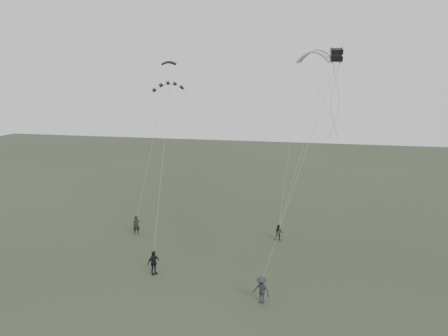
% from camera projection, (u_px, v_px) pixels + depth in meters
% --- Properties ---
extents(ground, '(140.00, 140.00, 0.00)m').
position_uv_depth(ground, '(191.00, 272.00, 32.86)').
color(ground, '#313B27').
rests_on(ground, ground).
extents(flyer_left, '(0.77, 0.69, 1.77)m').
position_uv_depth(flyer_left, '(136.00, 225.00, 40.69)').
color(flyer_left, black).
rests_on(flyer_left, ground).
extents(flyer_right, '(0.74, 0.58, 1.47)m').
position_uv_depth(flyer_right, '(279.00, 233.00, 39.11)').
color(flyer_right, '#222227').
rests_on(flyer_right, ground).
extents(flyer_center, '(0.95, 1.13, 1.81)m').
position_uv_depth(flyer_center, '(154.00, 263.00, 32.35)').
color(flyer_center, black).
rests_on(flyer_center, ground).
extents(flyer_far, '(1.36, 1.09, 1.84)m').
position_uv_depth(flyer_far, '(261.00, 290.00, 28.18)').
color(flyer_far, '#2C2B31').
rests_on(flyer_far, ground).
extents(kite_dark_small, '(1.52, 0.82, 0.62)m').
position_uv_depth(kite_dark_small, '(169.00, 62.00, 42.59)').
color(kite_dark_small, black).
rests_on(kite_dark_small, flyer_left).
extents(kite_pale_large, '(3.78, 2.77, 1.68)m').
position_uv_depth(kite_pale_large, '(314.00, 52.00, 41.33)').
color(kite_pale_large, '#AEB1B3').
rests_on(kite_pale_large, flyer_right).
extents(kite_striped, '(2.89, 1.90, 1.22)m').
position_uv_depth(kite_striped, '(170.00, 83.00, 35.00)').
color(kite_striped, black).
rests_on(kite_striped, flyer_center).
extents(kite_box, '(0.85, 0.98, 0.91)m').
position_uv_depth(kite_box, '(336.00, 55.00, 28.17)').
color(kite_box, black).
rests_on(kite_box, flyer_far).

